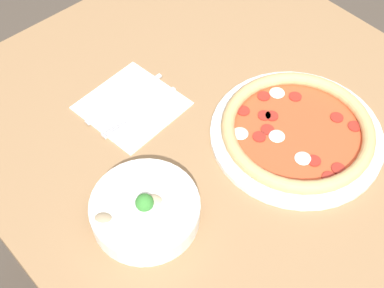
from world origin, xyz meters
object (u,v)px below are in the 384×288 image
at_px(pizza, 297,131).
at_px(bowl, 145,210).
at_px(fork, 141,111).
at_px(knife, 128,96).

relative_size(pizza, bowl, 1.77).
relative_size(bowl, fork, 1.01).
distance_m(bowl, knife, 0.29).
bearing_deg(fork, knife, -98.76).
xyz_separation_m(pizza, fork, (0.25, 0.19, -0.01)).
distance_m(pizza, knife, 0.35).
relative_size(pizza, fork, 1.79).
bearing_deg(bowl, knife, -31.77).
xyz_separation_m(fork, knife, (0.05, -0.01, -0.00)).
bearing_deg(pizza, bowl, 80.42).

